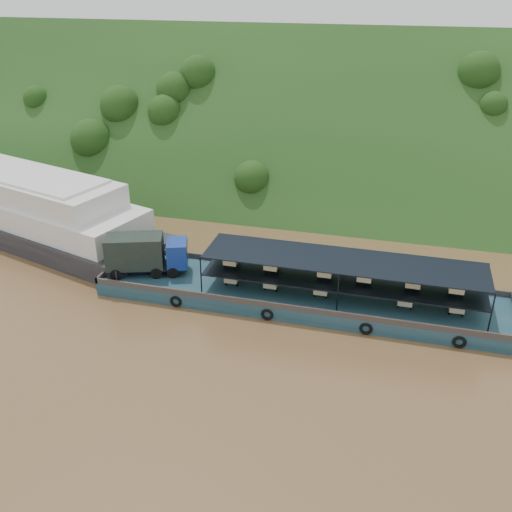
# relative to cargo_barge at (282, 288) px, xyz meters

# --- Properties ---
(ground) EXTENTS (160.00, 160.00, 0.00)m
(ground) POSITION_rel_cargo_barge_xyz_m (-0.72, -1.46, -1.21)
(ground) COLOR brown
(ground) RESTS_ON ground
(hillside) EXTENTS (140.00, 39.60, 39.60)m
(hillside) POSITION_rel_cargo_barge_xyz_m (-0.72, 34.54, -1.21)
(hillside) COLOR #183513
(hillside) RESTS_ON ground
(cargo_barge) EXTENTS (35.11, 7.18, 4.84)m
(cargo_barge) POSITION_rel_cargo_barge_xyz_m (0.00, 0.00, 0.00)
(cargo_barge) COLOR #12353F
(cargo_barge) RESTS_ON ground
(passenger_ferry) EXTENTS (36.16, 18.51, 7.11)m
(passenger_ferry) POSITION_rel_cargo_barge_xyz_m (-29.93, 6.77, 1.88)
(passenger_ferry) COLOR black
(passenger_ferry) RESTS_ON ground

